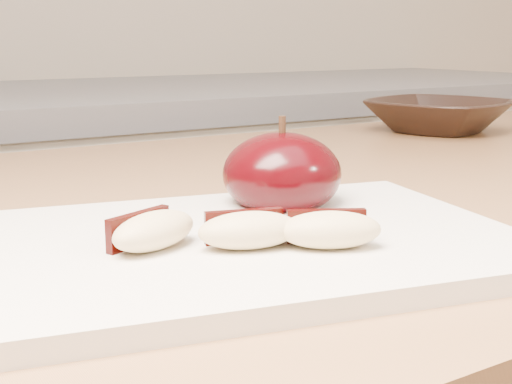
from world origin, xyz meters
TOP-DOWN VIEW (x-y plane):
  - back_cabinet at (0.00, 1.20)m, footprint 2.40×0.62m
  - cutting_board at (-0.06, 0.36)m, footprint 0.35×0.28m
  - apple_half at (-0.01, 0.41)m, footprint 0.10×0.10m
  - apple_wedge_a at (-0.13, 0.36)m, footprint 0.06×0.05m
  - apple_wedge_b at (-0.08, 0.33)m, footprint 0.06×0.04m
  - apple_wedge_c at (-0.04, 0.31)m, footprint 0.06×0.05m
  - bowl at (0.44, 0.69)m, footprint 0.23×0.23m

SIDE VIEW (x-z plane):
  - back_cabinet at x=0.00m, z-range 0.00..0.94m
  - cutting_board at x=-0.06m, z-range 0.90..0.91m
  - bowl at x=0.44m, z-range 0.90..0.94m
  - apple_wedge_a at x=-0.13m, z-range 0.91..0.93m
  - apple_wedge_b at x=-0.08m, z-range 0.91..0.93m
  - apple_wedge_c at x=-0.04m, z-range 0.91..0.93m
  - apple_half at x=-0.01m, z-range 0.90..0.97m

